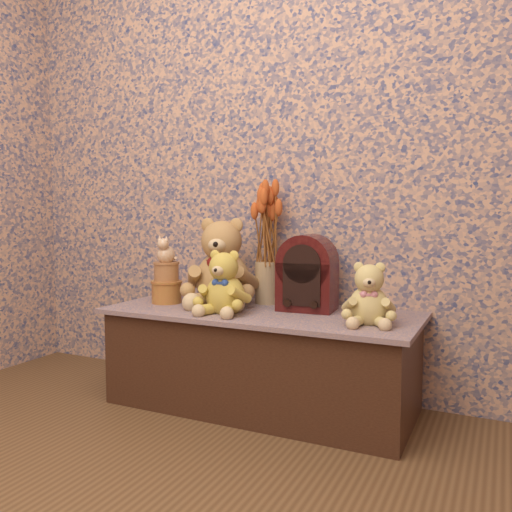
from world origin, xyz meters
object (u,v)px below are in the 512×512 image
at_px(teddy_small, 369,291).
at_px(cathedral_radio, 308,272).
at_px(teddy_medium, 225,279).
at_px(cat_figurine, 166,249).
at_px(biscuit_tin_lower, 167,292).
at_px(ceramic_vase, 267,283).
at_px(teddy_large, 223,258).

bearing_deg(teddy_small, cathedral_radio, 138.04).
height_order(teddy_medium, cat_figurine, cat_figurine).
distance_m(teddy_medium, biscuit_tin_lower, 0.39).
distance_m(teddy_small, biscuit_tin_lower, 0.97).
bearing_deg(teddy_small, teddy_medium, 170.12).
distance_m(teddy_small, ceramic_vase, 0.59).
distance_m(cathedral_radio, cat_figurine, 0.67).
bearing_deg(cathedral_radio, teddy_small, -31.70).
distance_m(teddy_large, biscuit_tin_lower, 0.31).
xyz_separation_m(teddy_small, cathedral_radio, (-0.31, 0.16, 0.04)).
bearing_deg(ceramic_vase, cat_figurine, -155.60).
xyz_separation_m(teddy_medium, cathedral_radio, (0.29, 0.21, 0.02)).
relative_size(teddy_large, biscuit_tin_lower, 3.08).
relative_size(teddy_small, ceramic_vase, 1.31).
xyz_separation_m(teddy_medium, cat_figurine, (-0.36, 0.09, 0.11)).
xyz_separation_m(teddy_medium, teddy_small, (0.60, 0.04, -0.02)).
bearing_deg(ceramic_vase, teddy_medium, -102.76).
bearing_deg(biscuit_tin_lower, teddy_small, -2.95).
bearing_deg(cat_figurine, teddy_small, -12.95).
relative_size(ceramic_vase, cat_figurine, 1.50).
distance_m(ceramic_vase, cat_figurine, 0.50).
bearing_deg(cathedral_radio, ceramic_vase, 156.36).
bearing_deg(teddy_medium, teddy_large, 119.78).
relative_size(teddy_medium, biscuit_tin_lower, 2.05).
height_order(teddy_small, cat_figurine, cat_figurine).
xyz_separation_m(teddy_large, cathedral_radio, (0.41, 0.03, -0.05)).
relative_size(teddy_large, ceramic_vase, 2.22).
height_order(teddy_small, ceramic_vase, teddy_small).
bearing_deg(biscuit_tin_lower, ceramic_vase, 24.40).
distance_m(biscuit_tin_lower, cat_figurine, 0.20).
bearing_deg(cat_figurine, teddy_large, 9.13).
bearing_deg(teddy_medium, teddy_small, 1.88).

